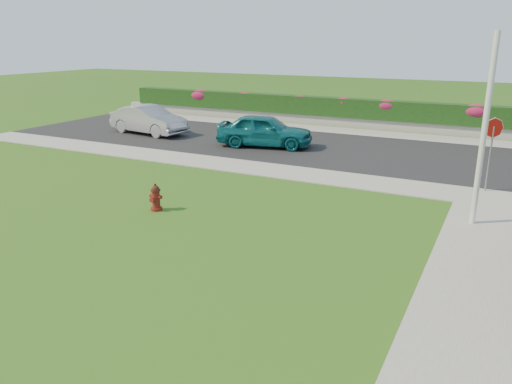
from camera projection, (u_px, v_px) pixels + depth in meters
The scene contains 18 objects.
ground at pixel (151, 259), 12.07m from camera, with size 120.00×120.00×0.00m, color black.
street_far at pixel (244, 140), 26.15m from camera, with size 26.00×8.00×0.04m, color black.
sidewalk_far at pixel (172, 157), 22.33m from camera, with size 24.00×2.00×0.04m, color gray.
curb_corner at pixel (489, 198), 16.67m from camera, with size 2.00×2.00×0.04m, color gray.
sidewalk_beyond at pixel (347, 131), 28.66m from camera, with size 34.00×2.00×0.04m, color gray.
retaining_wall at pixel (355, 123), 29.85m from camera, with size 34.00×0.40×0.60m, color gray.
hedge at pixel (356, 108), 29.69m from camera, with size 32.00×0.90×1.10m, color black.
fire_hydrant at pixel (156, 198), 15.41m from camera, with size 0.43×0.41×0.85m.
sedan_teal at pixel (265, 130), 24.30m from camera, with size 1.86×4.63×1.58m, color #0C585F.
sedan_silver at pixel (148, 120), 27.60m from camera, with size 1.63×4.68×1.54m, color #98999F.
utility_pole at pixel (484, 133), 13.58m from camera, with size 0.16×0.16×5.32m, color silver.
stop_sign at pixel (493, 137), 16.84m from camera, with size 0.60×0.41×2.60m.
flower_clump_a at pixel (201, 95), 34.30m from camera, with size 1.52×0.98×0.76m, color #AA1D53.
flower_clump_b at pixel (244, 96), 32.78m from camera, with size 1.05×0.67×0.52m, color #AA1D53.
flower_clump_c at pixel (299, 99), 31.07m from camera, with size 1.03×0.67×0.52m, color #AA1D53.
flower_clump_d at pixel (343, 102), 29.84m from camera, with size 1.11×0.71×0.55m, color #AA1D53.
flower_clump_e at pixel (387, 105), 28.71m from camera, with size 1.33×0.85×0.66m, color #AA1D53.
flower_clump_f at pixel (476, 111), 26.64m from camera, with size 1.49×0.96×0.75m, color #AA1D53.
Camera 1 is at (7.31, -8.67, 5.11)m, focal length 35.00 mm.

